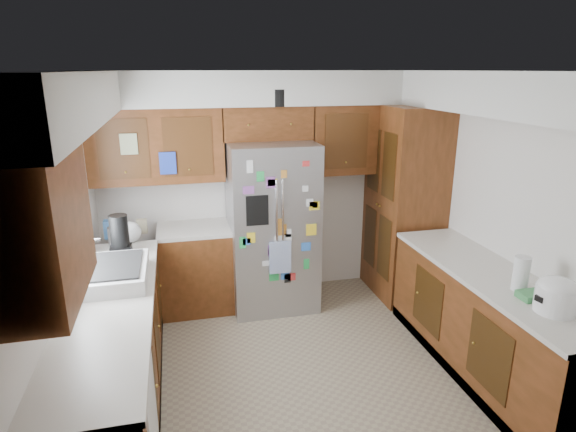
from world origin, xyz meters
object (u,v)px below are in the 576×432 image
at_px(fridge, 272,226).
at_px(pantry, 404,203).
at_px(rice_cooker, 557,294).
at_px(paper_towel, 521,273).

bearing_deg(fridge, pantry, -2.06).
xyz_separation_m(pantry, rice_cooker, (-0.00, -2.28, -0.03)).
height_order(fridge, paper_towel, fridge).
distance_m(fridge, paper_towel, 2.49).
height_order(pantry, fridge, pantry).
relative_size(pantry, rice_cooker, 7.44).
xyz_separation_m(pantry, fridge, (-1.50, 0.05, -0.17)).
relative_size(pantry, paper_towel, 8.11).
distance_m(rice_cooker, paper_towel, 0.35).
bearing_deg(fridge, paper_towel, -53.03).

